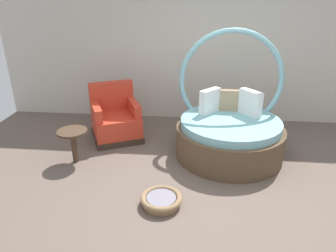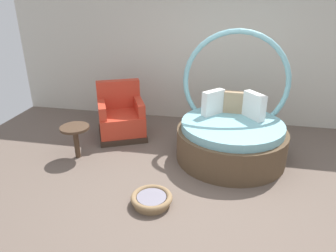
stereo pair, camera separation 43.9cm
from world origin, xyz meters
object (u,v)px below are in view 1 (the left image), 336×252
Objects in this scene: round_daybed at (230,130)px; pet_basket at (161,200)px; red_armchair at (115,120)px; side_table at (73,136)px.

pet_basket is at bearing -122.64° from round_daybed.
round_daybed is 1.72m from pet_basket.
pet_basket is at bearing -61.15° from red_armchair.
side_table is (-2.33, -0.50, 0.03)m from round_daybed.
pet_basket is (1.02, -1.85, -0.26)m from red_armchair.
round_daybed is at bearing 57.36° from pet_basket.
red_armchair is 2.04× the size of side_table.
round_daybed is 3.73× the size of pet_basket.
red_armchair is (-1.93, 0.43, -0.07)m from round_daybed.
pet_basket is at bearing -32.98° from side_table.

